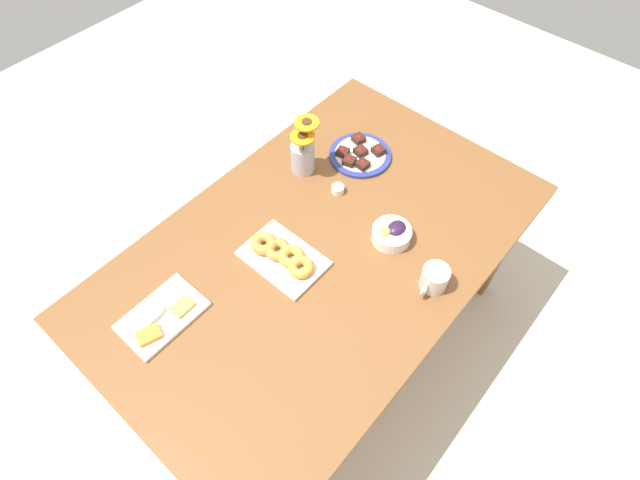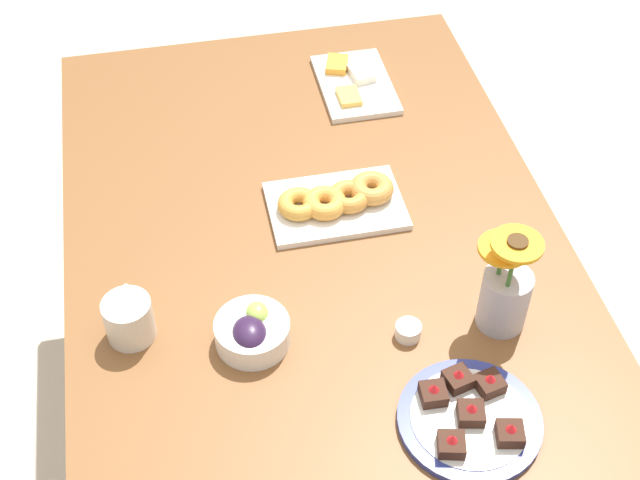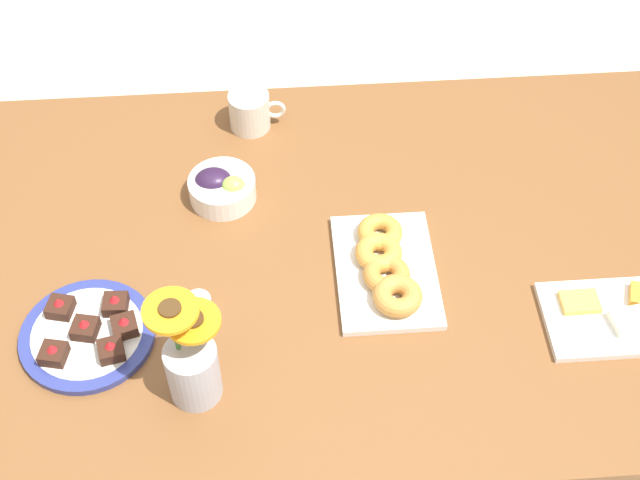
% 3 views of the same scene
% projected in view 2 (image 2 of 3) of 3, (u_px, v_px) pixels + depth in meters
% --- Properties ---
extents(ground_plane, '(6.00, 6.00, 0.00)m').
position_uv_depth(ground_plane, '(320.00, 450.00, 2.30)').
color(ground_plane, beige).
extents(dining_table, '(1.60, 1.00, 0.74)m').
position_uv_depth(dining_table, '(320.00, 282.00, 1.83)').
color(dining_table, brown).
rests_on(dining_table, ground_plane).
extents(coffee_mug, '(0.12, 0.09, 0.09)m').
position_uv_depth(coffee_mug, '(129.00, 318.00, 1.60)').
color(coffee_mug, beige).
rests_on(coffee_mug, dining_table).
extents(grape_bowl, '(0.14, 0.14, 0.07)m').
position_uv_depth(grape_bowl, '(252.00, 332.00, 1.60)').
color(grape_bowl, white).
rests_on(grape_bowl, dining_table).
extents(cheese_platter, '(0.26, 0.17, 0.03)m').
position_uv_depth(cheese_platter, '(354.00, 83.00, 2.15)').
color(cheese_platter, white).
rests_on(cheese_platter, dining_table).
extents(croissant_platter, '(0.19, 0.28, 0.05)m').
position_uv_depth(croissant_platter, '(337.00, 201.00, 1.85)').
color(croissant_platter, white).
rests_on(croissant_platter, dining_table).
extents(jam_cup_honey, '(0.05, 0.05, 0.03)m').
position_uv_depth(jam_cup_honey, '(408.00, 330.00, 1.62)').
color(jam_cup_honey, white).
rests_on(jam_cup_honey, dining_table).
extents(dessert_plate, '(0.24, 0.24, 0.05)m').
position_uv_depth(dessert_plate, '(469.00, 418.00, 1.49)').
color(dessert_plate, navy).
rests_on(dessert_plate, dining_table).
extents(flower_vase, '(0.12, 0.11, 0.23)m').
position_uv_depth(flower_vase, '(505.00, 293.00, 1.59)').
color(flower_vase, '#B2B2BC').
rests_on(flower_vase, dining_table).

